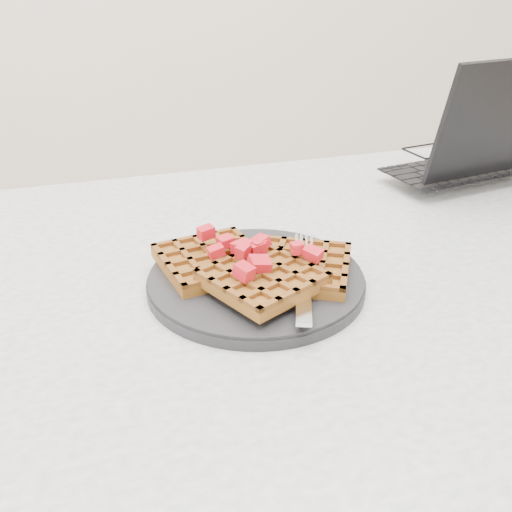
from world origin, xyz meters
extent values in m
cube|color=silver|center=(0.00, 0.00, 0.73)|extent=(1.20, 0.80, 0.03)
cube|color=white|center=(0.55, 0.35, 0.36)|extent=(0.06, 0.06, 0.72)
cylinder|color=black|center=(-0.06, -0.02, 0.76)|extent=(0.25, 0.25, 0.02)
imported|color=black|center=(0.40, 0.26, 0.76)|extent=(0.34, 0.24, 0.02)
cube|color=black|center=(0.41, 0.16, 0.87)|extent=(0.29, 0.09, 0.19)
camera|label=1|loc=(-0.23, -0.58, 1.09)|focal=40.00mm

